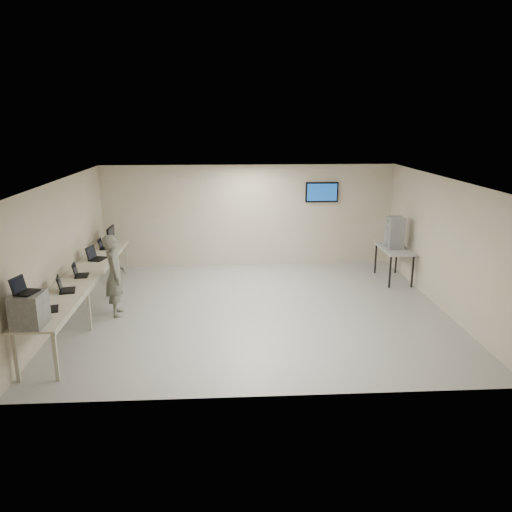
{
  "coord_description": "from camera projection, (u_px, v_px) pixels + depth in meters",
  "views": [
    {
      "loc": [
        -0.6,
        -10.07,
        3.97
      ],
      "look_at": [
        0.0,
        0.2,
        1.15
      ],
      "focal_mm": 35.0,
      "sensor_mm": 36.0,
      "label": 1
    }
  ],
  "objects": [
    {
      "name": "equipment_box",
      "position": [
        29.0,
        310.0,
        7.62
      ],
      "size": [
        0.46,
        0.52,
        0.53
      ],
      "primitive_type": "cube",
      "rotation": [
        0.0,
        0.0,
        -0.04
      ],
      "color": "gray",
      "rests_on": "workbench"
    },
    {
      "name": "workbench",
      "position": [
        84.0,
        276.0,
        10.36
      ],
      "size": [
        0.76,
        6.0,
        0.9
      ],
      "color": "#BCB097",
      "rests_on": "ground"
    },
    {
      "name": "laptop_3",
      "position": [
        95.0,
        256.0,
        11.3
      ],
      "size": [
        0.42,
        0.46,
        0.31
      ],
      "rotation": [
        0.0,
        0.0,
        -0.26
      ],
      "color": "black",
      "rests_on": "workbench"
    },
    {
      "name": "soldier",
      "position": [
        115.0,
        275.0,
        10.3
      ],
      "size": [
        0.54,
        0.71,
        1.73
      ],
      "primitive_type": "imported",
      "rotation": [
        0.0,
        0.0,
        1.8
      ],
      "color": "#555746",
      "rests_on": "ground"
    },
    {
      "name": "side_table",
      "position": [
        394.0,
        251.0,
        12.58
      ],
      "size": [
        0.66,
        1.41,
        0.84
      ],
      "color": "#9F9F9F",
      "rests_on": "ground"
    },
    {
      "name": "laptop_1",
      "position": [
        64.0,
        287.0,
        9.21
      ],
      "size": [
        0.39,
        0.43,
        0.29
      ],
      "rotation": [
        0.0,
        0.0,
        0.24
      ],
      "color": "black",
      "rests_on": "workbench"
    },
    {
      "name": "monitor_near",
      "position": [
        110.0,
        234.0,
        12.67
      ],
      "size": [
        0.19,
        0.43,
        0.42
      ],
      "color": "black",
      "rests_on": "workbench"
    },
    {
      "name": "laptop_2",
      "position": [
        79.0,
        273.0,
        10.11
      ],
      "size": [
        0.33,
        0.38,
        0.28
      ],
      "rotation": [
        0.0,
        0.0,
        0.14
      ],
      "color": "black",
      "rests_on": "workbench"
    },
    {
      "name": "laptop_4",
      "position": [
        103.0,
        246.0,
        12.24
      ],
      "size": [
        0.27,
        0.32,
        0.25
      ],
      "rotation": [
        0.0,
        0.0,
        -0.0
      ],
      "color": "black",
      "rests_on": "workbench"
    },
    {
      "name": "laptop_0",
      "position": [
        47.0,
        306.0,
        8.31
      ],
      "size": [
        0.38,
        0.41,
        0.27
      ],
      "rotation": [
        0.0,
        0.0,
        0.29
      ],
      "color": "black",
      "rests_on": "workbench"
    },
    {
      "name": "laptop_on_box",
      "position": [
        23.0,
        289.0,
        7.53
      ],
      "size": [
        0.36,
        0.39,
        0.26
      ],
      "rotation": [
        0.0,
        0.0,
        -0.26
      ],
      "color": "black",
      "rests_on": "equipment_box"
    },
    {
      "name": "storage_bins",
      "position": [
        395.0,
        233.0,
        12.45
      ],
      "size": [
        0.38,
        0.42,
        0.8
      ],
      "color": "gray",
      "rests_on": "side_table"
    },
    {
      "name": "room",
      "position": [
        258.0,
        246.0,
        10.46
      ],
      "size": [
        8.01,
        7.01,
        2.81
      ],
      "color": "#9F9D93",
      "rests_on": "ground"
    },
    {
      "name": "monitor_far",
      "position": [
        112.0,
        232.0,
        12.92
      ],
      "size": [
        0.19,
        0.42,
        0.42
      ],
      "color": "black",
      "rests_on": "workbench"
    }
  ]
}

